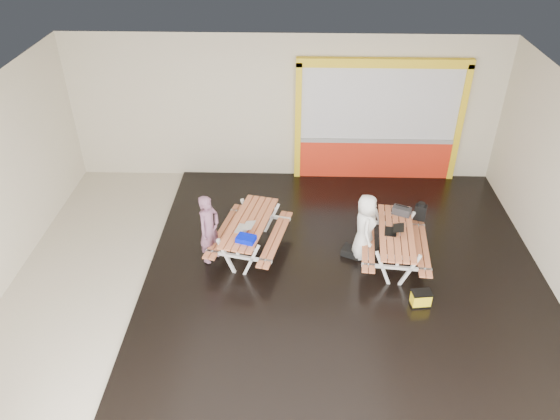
{
  "coord_description": "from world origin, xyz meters",
  "views": [
    {
      "loc": [
        0.26,
        -7.62,
        6.65
      ],
      "look_at": [
        0.0,
        0.9,
        1.0
      ],
      "focal_mm": 34.27,
      "sensor_mm": 36.0,
      "label": 1
    }
  ],
  "objects_px": {
    "picnic_table_right": "(395,239)",
    "fluke_bag": "(421,299)",
    "person_right": "(365,227)",
    "blue_pouch": "(246,239)",
    "picnic_table_left": "(250,229)",
    "person_left": "(209,229)",
    "backpack": "(420,211)",
    "dark_case": "(353,252)",
    "laptop_right": "(393,230)",
    "laptop_left": "(245,228)",
    "toolbox": "(402,211)"
  },
  "relations": [
    {
      "from": "laptop_left",
      "to": "backpack",
      "type": "bearing_deg",
      "value": 13.54
    },
    {
      "from": "dark_case",
      "to": "blue_pouch",
      "type": "bearing_deg",
      "value": -164.85
    },
    {
      "from": "picnic_table_left",
      "to": "laptop_right",
      "type": "distance_m",
      "value": 2.75
    },
    {
      "from": "person_right",
      "to": "blue_pouch",
      "type": "relative_size",
      "value": 4.05
    },
    {
      "from": "picnic_table_left",
      "to": "picnic_table_right",
      "type": "xyz_separation_m",
      "value": [
        2.8,
        -0.22,
        -0.01
      ]
    },
    {
      "from": "laptop_left",
      "to": "toolbox",
      "type": "relative_size",
      "value": 1.03
    },
    {
      "from": "laptop_right",
      "to": "blue_pouch",
      "type": "xyz_separation_m",
      "value": [
        -2.75,
        -0.38,
        0.02
      ]
    },
    {
      "from": "picnic_table_left",
      "to": "person_left",
      "type": "xyz_separation_m",
      "value": [
        -0.74,
        -0.31,
        0.21
      ]
    },
    {
      "from": "person_left",
      "to": "dark_case",
      "type": "bearing_deg",
      "value": -55.06
    },
    {
      "from": "picnic_table_right",
      "to": "dark_case",
      "type": "bearing_deg",
      "value": 168.81
    },
    {
      "from": "toolbox",
      "to": "blue_pouch",
      "type": "bearing_deg",
      "value": -161.62
    },
    {
      "from": "person_left",
      "to": "laptop_left",
      "type": "bearing_deg",
      "value": -56.35
    },
    {
      "from": "laptop_left",
      "to": "backpack",
      "type": "xyz_separation_m",
      "value": [
        3.48,
        0.84,
        -0.12
      ]
    },
    {
      "from": "person_right",
      "to": "dark_case",
      "type": "bearing_deg",
      "value": 75.39
    },
    {
      "from": "picnic_table_left",
      "to": "person_left",
      "type": "height_order",
      "value": "person_left"
    },
    {
      "from": "dark_case",
      "to": "person_left",
      "type": "bearing_deg",
      "value": -175.12
    },
    {
      "from": "backpack",
      "to": "fluke_bag",
      "type": "relative_size",
      "value": 1.05
    },
    {
      "from": "picnic_table_left",
      "to": "laptop_left",
      "type": "distance_m",
      "value": 0.35
    },
    {
      "from": "laptop_right",
      "to": "dark_case",
      "type": "distance_m",
      "value": 0.98
    },
    {
      "from": "laptop_right",
      "to": "backpack",
      "type": "xyz_separation_m",
      "value": [
        0.67,
        0.82,
        -0.1
      ]
    },
    {
      "from": "backpack",
      "to": "fluke_bag",
      "type": "bearing_deg",
      "value": -98.52
    },
    {
      "from": "person_left",
      "to": "backpack",
      "type": "height_order",
      "value": "person_left"
    },
    {
      "from": "toolbox",
      "to": "fluke_bag",
      "type": "relative_size",
      "value": 1.07
    },
    {
      "from": "person_right",
      "to": "fluke_bag",
      "type": "height_order",
      "value": "person_right"
    },
    {
      "from": "picnic_table_right",
      "to": "fluke_bag",
      "type": "height_order",
      "value": "picnic_table_right"
    },
    {
      "from": "picnic_table_right",
      "to": "dark_case",
      "type": "height_order",
      "value": "picnic_table_right"
    },
    {
      "from": "person_right",
      "to": "laptop_left",
      "type": "height_order",
      "value": "person_right"
    },
    {
      "from": "picnic_table_right",
      "to": "backpack",
      "type": "height_order",
      "value": "backpack"
    },
    {
      "from": "laptop_right",
      "to": "blue_pouch",
      "type": "bearing_deg",
      "value": -172.11
    },
    {
      "from": "picnic_table_left",
      "to": "fluke_bag",
      "type": "height_order",
      "value": "picnic_table_left"
    },
    {
      "from": "picnic_table_right",
      "to": "backpack",
      "type": "xyz_separation_m",
      "value": [
        0.61,
        0.8,
        0.11
      ]
    },
    {
      "from": "picnic_table_left",
      "to": "blue_pouch",
      "type": "height_order",
      "value": "blue_pouch"
    },
    {
      "from": "picnic_table_left",
      "to": "laptop_right",
      "type": "relative_size",
      "value": 5.44
    },
    {
      "from": "picnic_table_right",
      "to": "backpack",
      "type": "bearing_deg",
      "value": 52.7
    },
    {
      "from": "laptop_right",
      "to": "toolbox",
      "type": "relative_size",
      "value": 0.99
    },
    {
      "from": "picnic_table_right",
      "to": "toolbox",
      "type": "bearing_deg",
      "value": 73.07
    },
    {
      "from": "laptop_left",
      "to": "dark_case",
      "type": "height_order",
      "value": "laptop_left"
    },
    {
      "from": "toolbox",
      "to": "laptop_right",
      "type": "bearing_deg",
      "value": -111.86
    },
    {
      "from": "blue_pouch",
      "to": "fluke_bag",
      "type": "bearing_deg",
      "value": -15.08
    },
    {
      "from": "picnic_table_left",
      "to": "dark_case",
      "type": "height_order",
      "value": "picnic_table_left"
    },
    {
      "from": "picnic_table_right",
      "to": "fluke_bag",
      "type": "bearing_deg",
      "value": -76.37
    },
    {
      "from": "picnic_table_right",
      "to": "fluke_bag",
      "type": "relative_size",
      "value": 5.3
    },
    {
      "from": "picnic_table_right",
      "to": "blue_pouch",
      "type": "height_order",
      "value": "blue_pouch"
    },
    {
      "from": "person_left",
      "to": "fluke_bag",
      "type": "height_order",
      "value": "person_left"
    },
    {
      "from": "picnic_table_left",
      "to": "blue_pouch",
      "type": "distance_m",
      "value": 0.66
    },
    {
      "from": "laptop_left",
      "to": "blue_pouch",
      "type": "distance_m",
      "value": 0.36
    },
    {
      "from": "person_left",
      "to": "person_right",
      "type": "xyz_separation_m",
      "value": [
        2.96,
        0.18,
        -0.02
      ]
    },
    {
      "from": "picnic_table_right",
      "to": "laptop_right",
      "type": "height_order",
      "value": "laptop_right"
    },
    {
      "from": "picnic_table_left",
      "to": "dark_case",
      "type": "relative_size",
      "value": 5.41
    },
    {
      "from": "picnic_table_right",
      "to": "fluke_bag",
      "type": "distance_m",
      "value": 1.33
    }
  ]
}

